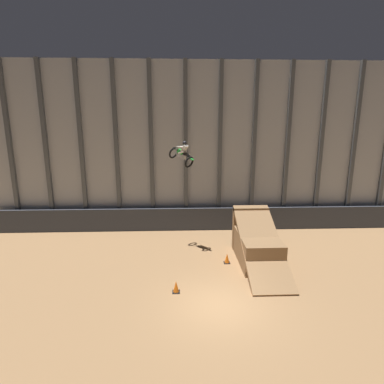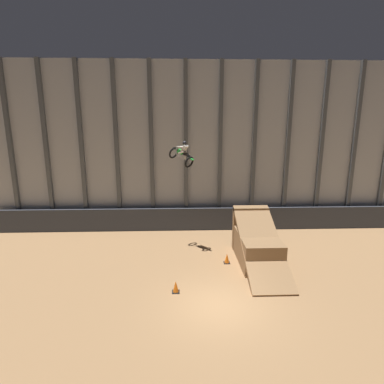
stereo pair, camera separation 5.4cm
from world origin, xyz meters
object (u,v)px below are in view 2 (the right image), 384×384
object	(u,v)px
traffic_cone_near_ramp	(227,258)
traffic_cone_arena_edge	(176,287)
dirt_ramp	(256,244)
rider_bike_solo	(182,154)

from	to	relation	value
traffic_cone_near_ramp	traffic_cone_arena_edge	world-z (taller)	same
traffic_cone_near_ramp	traffic_cone_arena_edge	distance (m)	4.20
dirt_ramp	traffic_cone_near_ramp	xyz separation A→B (m)	(-1.77, -0.39, -0.71)
traffic_cone_arena_edge	traffic_cone_near_ramp	bearing A→B (deg)	45.91
rider_bike_solo	traffic_cone_near_ramp	distance (m)	6.81
dirt_ramp	traffic_cone_near_ramp	size ratio (longest dim) A/B	10.17
rider_bike_solo	traffic_cone_arena_edge	xyz separation A→B (m)	(-0.38, -5.49, -5.81)
traffic_cone_near_ramp	traffic_cone_arena_edge	size ratio (longest dim) A/B	1.00
rider_bike_solo	traffic_cone_near_ramp	world-z (taller)	rider_bike_solo
dirt_ramp	rider_bike_solo	distance (m)	7.00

